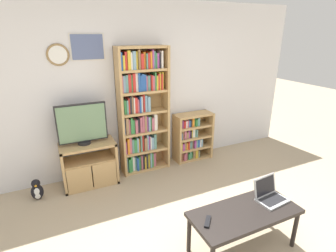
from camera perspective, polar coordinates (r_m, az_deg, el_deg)
The scene contains 9 objects.
wall_back at distance 4.15m, azimuth -6.61°, elevation 8.06°, with size 5.80×0.09×2.60m.
tv_stand at distance 4.03m, azimuth -16.71°, elevation -7.92°, with size 0.77×0.42×0.64m.
television at distance 3.82m, azimuth -18.19°, elevation 0.39°, with size 0.67×0.18×0.59m.
bookshelf_tall at distance 4.06m, azimuth -5.91°, elevation 3.30°, with size 0.77×0.28×1.96m.
bookshelf_short at distance 4.60m, azimuth 4.90°, elevation -2.45°, with size 0.67×0.30×0.83m.
coffee_table at distance 2.86m, azimuth 16.33°, elevation -18.16°, with size 1.11×0.49×0.47m.
laptop at distance 3.05m, azimuth 21.16°, elevation -13.68°, with size 0.33×0.28×0.23m.
remote_near_laptop at distance 2.62m, azimuth 8.62°, elevation -19.87°, with size 0.14×0.15×0.02m.
penguin_figurine at distance 4.03m, azimuth -26.63°, elevation -12.41°, with size 0.16×0.14×0.29m.
Camera 1 is at (-1.30, -1.50, 2.14)m, focal length 28.00 mm.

